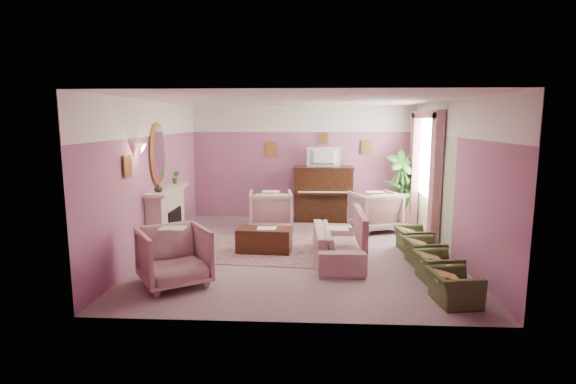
{
  "coord_description": "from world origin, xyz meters",
  "views": [
    {
      "loc": [
        0.21,
        -8.16,
        2.45
      ],
      "look_at": [
        -0.24,
        0.4,
        1.07
      ],
      "focal_mm": 28.0,
      "sensor_mm": 36.0,
      "label": 1
    }
  ],
  "objects_px": {
    "floral_armchair_right": "(375,209)",
    "olive_chair_a": "(454,282)",
    "piano": "(323,194)",
    "side_table": "(401,207)",
    "floral_armchair_front": "(174,253)",
    "olive_chair_b": "(437,263)",
    "olive_chair_d": "(413,236)",
    "floral_armchair_left": "(271,208)",
    "coffee_table": "(264,240)",
    "sofa": "(337,238)",
    "olive_chair_c": "(424,248)",
    "television": "(324,156)"
  },
  "relations": [
    {
      "from": "olive_chair_b",
      "to": "olive_chair_c",
      "type": "height_order",
      "value": "same"
    },
    {
      "from": "piano",
      "to": "olive_chair_c",
      "type": "bearing_deg",
      "value": -63.96
    },
    {
      "from": "sofa",
      "to": "floral_armchair_right",
      "type": "relative_size",
      "value": 2.02
    },
    {
      "from": "television",
      "to": "side_table",
      "type": "distance_m",
      "value": 2.27
    },
    {
      "from": "coffee_table",
      "to": "sofa",
      "type": "height_order",
      "value": "sofa"
    },
    {
      "from": "floral_armchair_front",
      "to": "olive_chair_b",
      "type": "relative_size",
      "value": 1.44
    },
    {
      "from": "floral_armchair_left",
      "to": "olive_chair_d",
      "type": "xyz_separation_m",
      "value": [
        2.83,
        -1.53,
        -0.19
      ]
    },
    {
      "from": "coffee_table",
      "to": "side_table",
      "type": "relative_size",
      "value": 1.43
    },
    {
      "from": "coffee_table",
      "to": "floral_armchair_right",
      "type": "xyz_separation_m",
      "value": [
        2.29,
        1.78,
        0.26
      ]
    },
    {
      "from": "piano",
      "to": "television",
      "type": "distance_m",
      "value": 0.95
    },
    {
      "from": "coffee_table",
      "to": "olive_chair_b",
      "type": "distance_m",
      "value": 3.13
    },
    {
      "from": "floral_armchair_left",
      "to": "olive_chair_d",
      "type": "height_order",
      "value": "floral_armchair_left"
    },
    {
      "from": "television",
      "to": "floral_armchair_front",
      "type": "relative_size",
      "value": 0.82
    },
    {
      "from": "television",
      "to": "floral_armchair_front",
      "type": "xyz_separation_m",
      "value": [
        -2.33,
        -4.44,
        -1.11
      ]
    },
    {
      "from": "olive_chair_d",
      "to": "floral_armchair_left",
      "type": "bearing_deg",
      "value": 151.56
    },
    {
      "from": "floral_armchair_right",
      "to": "side_table",
      "type": "height_order",
      "value": "floral_armchair_right"
    },
    {
      "from": "coffee_table",
      "to": "olive_chair_a",
      "type": "xyz_separation_m",
      "value": [
        2.79,
        -2.24,
        0.07
      ]
    },
    {
      "from": "olive_chair_a",
      "to": "olive_chair_c",
      "type": "height_order",
      "value": "same"
    },
    {
      "from": "floral_armchair_left",
      "to": "olive_chair_d",
      "type": "relative_size",
      "value": 1.44
    },
    {
      "from": "coffee_table",
      "to": "olive_chair_d",
      "type": "bearing_deg",
      "value": 4.47
    },
    {
      "from": "olive_chair_d",
      "to": "olive_chair_b",
      "type": "bearing_deg",
      "value": -90.0
    },
    {
      "from": "floral_armchair_left",
      "to": "olive_chair_c",
      "type": "distance_m",
      "value": 3.68
    },
    {
      "from": "side_table",
      "to": "olive_chair_c",
      "type": "bearing_deg",
      "value": -94.49
    },
    {
      "from": "piano",
      "to": "floral_armchair_right",
      "type": "distance_m",
      "value": 1.49
    },
    {
      "from": "sofa",
      "to": "olive_chair_b",
      "type": "xyz_separation_m",
      "value": [
        1.46,
        -1.0,
        -0.1
      ]
    },
    {
      "from": "floral_armchair_right",
      "to": "floral_armchair_front",
      "type": "height_order",
      "value": "same"
    },
    {
      "from": "sofa",
      "to": "floral_armchair_right",
      "type": "xyz_separation_m",
      "value": [
        0.96,
        2.21,
        0.09
      ]
    },
    {
      "from": "olive_chair_a",
      "to": "olive_chair_d",
      "type": "distance_m",
      "value": 2.46
    },
    {
      "from": "floral_armchair_front",
      "to": "olive_chair_b",
      "type": "distance_m",
      "value": 3.98
    },
    {
      "from": "olive_chair_a",
      "to": "olive_chair_b",
      "type": "relative_size",
      "value": 1.0
    },
    {
      "from": "olive_chair_b",
      "to": "olive_chair_d",
      "type": "relative_size",
      "value": 1.0
    },
    {
      "from": "olive_chair_a",
      "to": "olive_chair_d",
      "type": "bearing_deg",
      "value": 90.0
    },
    {
      "from": "floral_armchair_left",
      "to": "coffee_table",
      "type": "bearing_deg",
      "value": -88.81
    },
    {
      "from": "television",
      "to": "side_table",
      "type": "relative_size",
      "value": 1.14
    },
    {
      "from": "sofa",
      "to": "olive_chair_b",
      "type": "bearing_deg",
      "value": -34.37
    },
    {
      "from": "floral_armchair_right",
      "to": "olive_chair_d",
      "type": "xyz_separation_m",
      "value": [
        0.5,
        -1.56,
        -0.19
      ]
    },
    {
      "from": "olive_chair_d",
      "to": "side_table",
      "type": "distance_m",
      "value": 2.49
    },
    {
      "from": "piano",
      "to": "olive_chair_c",
      "type": "distance_m",
      "value": 3.73
    },
    {
      "from": "sofa",
      "to": "side_table",
      "type": "bearing_deg",
      "value": 61.15
    },
    {
      "from": "sofa",
      "to": "olive_chair_c",
      "type": "relative_size",
      "value": 2.9
    },
    {
      "from": "olive_chair_c",
      "to": "olive_chair_a",
      "type": "bearing_deg",
      "value": -90.0
    },
    {
      "from": "floral_armchair_right",
      "to": "floral_armchair_front",
      "type": "relative_size",
      "value": 1.0
    },
    {
      "from": "sofa",
      "to": "side_table",
      "type": "relative_size",
      "value": 2.81
    },
    {
      "from": "floral_armchair_right",
      "to": "olive_chair_a",
      "type": "relative_size",
      "value": 1.44
    },
    {
      "from": "television",
      "to": "olive_chair_d",
      "type": "distance_m",
      "value": 3.23
    },
    {
      "from": "floral_armchair_right",
      "to": "floral_armchair_front",
      "type": "bearing_deg",
      "value": -134.32
    },
    {
      "from": "side_table",
      "to": "olive_chair_a",
      "type": "bearing_deg",
      "value": -93.0
    },
    {
      "from": "coffee_table",
      "to": "olive_chair_b",
      "type": "relative_size",
      "value": 1.47
    },
    {
      "from": "television",
      "to": "olive_chair_a",
      "type": "relative_size",
      "value": 1.18
    },
    {
      "from": "floral_armchair_front",
      "to": "olive_chair_d",
      "type": "relative_size",
      "value": 1.44
    }
  ]
}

